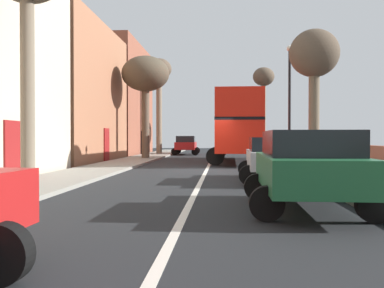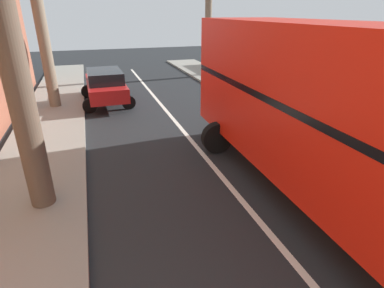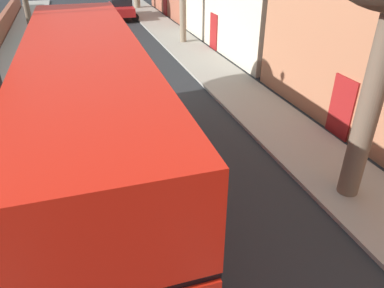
{
  "view_description": "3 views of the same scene",
  "coord_description": "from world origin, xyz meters",
  "views": [
    {
      "loc": [
        0.75,
        -20.28,
        1.51
      ],
      "look_at": [
        -0.99,
        4.06,
        1.15
      ],
      "focal_mm": 40.23,
      "sensor_mm": 36.0,
      "label": 1
    },
    {
      "loc": [
        -3.15,
        2.03,
        4.27
      ],
      "look_at": [
        -1.57,
        6.85,
        2.08
      ],
      "focal_mm": 28.93,
      "sensor_mm": 36.0,
      "label": 2
    },
    {
      "loc": [
        1.83,
        15.05,
        6.04
      ],
      "look_at": [
        -0.92,
        6.66,
        0.97
      ],
      "focal_mm": 33.65,
      "sensor_mm": 36.0,
      "label": 3
    }
  ],
  "objects": [
    {
      "name": "ground_plane",
      "position": [
        0.0,
        0.0,
        0.0
      ],
      "size": [
        84.0,
        84.0,
        0.0
      ],
      "primitive_type": "plane",
      "color": "black"
    },
    {
      "name": "parked_car_red_left_0",
      "position": [
        -2.5,
        -17.46,
        0.96
      ],
      "size": [
        2.64,
        4.59,
        1.69
      ],
      "color": "#AD1919",
      "rests_on": "ground"
    },
    {
      "name": "road_centre_line",
      "position": [
        0.0,
        0.0,
        0.0
      ],
      "size": [
        0.16,
        54.0,
        0.01
      ],
      "primitive_type": "cube",
      "color": "silver",
      "rests_on": "ground"
    },
    {
      "name": "parked_car_silver_right_3",
      "position": [
        2.5,
        -5.25,
        0.89
      ],
      "size": [
        2.49,
        4.56,
        1.52
      ],
      "color": "#B7BABF",
      "rests_on": "ground"
    },
    {
      "name": "double_decker_bus",
      "position": [
        1.7,
        6.76,
        2.35
      ],
      "size": [
        3.71,
        11.19,
        4.06
      ],
      "color": "red",
      "rests_on": "ground"
    },
    {
      "name": "sidewalk_left",
      "position": [
        -4.9,
        0.0,
        0.06
      ],
      "size": [
        2.6,
        60.0,
        0.12
      ],
      "primitive_type": "cube",
      "color": "gray",
      "rests_on": "ground"
    },
    {
      "name": "parked_car_green_right_2",
      "position": [
        2.5,
        -11.23,
        0.94
      ],
      "size": [
        2.56,
        4.28,
        1.65
      ],
      "color": "#1E6038",
      "rests_on": "ground"
    },
    {
      "name": "sidewalk_right",
      "position": [
        4.9,
        0.0,
        0.06
      ],
      "size": [
        2.6,
        60.0,
        0.12
      ],
      "primitive_type": "cube",
      "color": "gray",
      "rests_on": "ground"
    }
  ]
}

